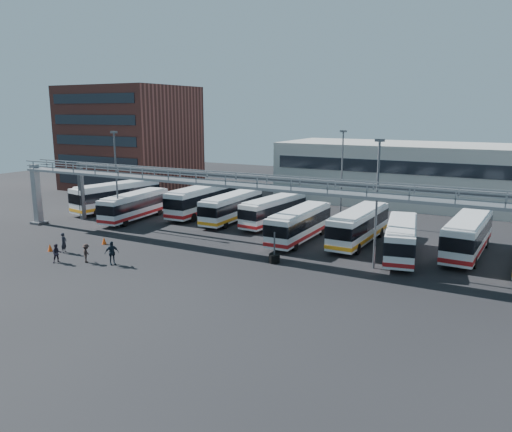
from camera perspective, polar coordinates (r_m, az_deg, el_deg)
The scene contains 23 objects.
ground at distance 39.80m, azimuth -6.57°, elevation -6.12°, with size 140.00×140.00×0.00m, color black.
gantry at distance 43.31m, azimuth -2.28°, elevation 2.93°, with size 51.40×5.15×7.10m.
apartment_building at distance 82.78m, azimuth -14.15°, elevation 8.63°, with size 18.00×15.00×16.00m, color brown.
warehouse at distance 70.03m, azimuth 20.29°, elevation 4.41°, with size 42.00×14.00×8.00m, color #9E9E99.
light_pole_left at distance 54.71m, azimuth -15.68°, elevation 4.62°, with size 0.70×0.35×10.21m.
light_pole_mid at distance 39.66m, azimuth 13.65°, elevation 2.09°, with size 0.70×0.35×10.21m.
light_pole_back at distance 56.18m, azimuth 9.80°, elevation 5.07°, with size 0.70×0.35×10.21m.
bus_0 at distance 64.49m, azimuth -15.65°, elevation 2.27°, with size 4.73×11.86×3.51m.
bus_1 at distance 58.57m, azimuth -13.69°, elevation 1.22°, with size 3.37×10.45×3.12m.
bus_2 at distance 59.75m, azimuth -6.19°, elevation 1.91°, with size 2.93×11.63×3.52m.
bus_3 at distance 55.97m, azimuth -2.77°, elevation 1.08°, with size 2.63×10.45×3.16m.
bus_4 at distance 54.31m, azimuth 2.04°, elevation 0.71°, with size 3.34×10.35×3.09m.
bus_5 at distance 47.73m, azimuth 4.98°, elevation -0.86°, with size 2.42×10.40×3.16m.
bus_6 at distance 47.63m, azimuth 11.68°, elevation -1.01°, with size 2.79×10.85×3.28m.
bus_7 at distance 44.09m, azimuth 16.27°, elevation -2.42°, with size 4.25×10.45×3.09m.
bus_8 at distance 46.59m, azimuth 23.05°, elevation -1.93°, with size 3.12×11.32×3.41m.
pedestrian_a at distance 47.09m, azimuth -21.11°, elevation -2.86°, with size 0.66×0.43×1.81m, color black.
pedestrian_b at distance 44.27m, azimuth -21.80°, elevation -3.98°, with size 0.77×0.60×1.58m, color #2B2230.
pedestrian_c at distance 43.48m, azimuth -18.82°, elevation -4.05°, with size 1.02×0.58×1.57m, color #2D211E.
pedestrian_d at distance 42.22m, azimuth -16.17°, elevation -4.08°, with size 1.15×0.48×1.95m, color #1B2631.
cone_left at distance 48.17m, azimuth -22.48°, elevation -3.35°, with size 0.43×0.43×0.68m, color #F34A0D.
cone_right at distance 48.94m, azimuth -16.97°, elevation -2.71°, with size 0.44×0.44×0.69m, color #F34A0D.
tire_stack at distance 41.19m, azimuth 2.11°, elevation -4.78°, with size 0.91×0.91×2.60m.
Camera 1 is at (21.98, -30.82, 12.29)m, focal length 35.00 mm.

